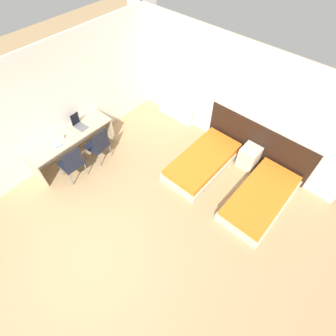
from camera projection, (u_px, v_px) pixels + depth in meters
The scene contains 14 objects.
ground_plane at pixel (85, 259), 4.97m from camera, with size 20.00×20.00×0.00m, color tan.
wall_back at pixel (226, 95), 5.97m from camera, with size 6.11×0.05×2.70m.
wall_left at pixel (78, 94), 6.01m from camera, with size 0.05×5.35×2.70m.
headboard_panel at pixel (257, 144), 6.14m from camera, with size 2.63×0.03×1.07m.
bed_near_window at pixel (203, 162), 6.27m from camera, with size 0.99×1.98×0.36m.
bed_near_door at pixel (260, 198), 5.63m from camera, with size 0.99×1.98×0.36m.
nightstand at pixel (249, 157), 6.23m from camera, with size 0.41×0.43×0.56m.
radiator at pixel (175, 111), 7.35m from camera, with size 1.09×0.12×0.48m.
desk at pixel (71, 140), 6.15m from camera, with size 0.62×2.04×0.75m.
chair_near_laptop at pixel (98, 144), 6.18m from camera, with size 0.53×0.53×0.94m.
chair_near_notebook at pixel (72, 163), 5.82m from camera, with size 0.48×0.48×0.94m.
laptop at pixel (79, 124), 6.15m from camera, with size 0.34×0.24×0.34m.
open_notebook at pixel (57, 143), 5.85m from camera, with size 0.31×0.26×0.02m.
mug at pixel (63, 137), 5.92m from camera, with size 0.08×0.08×0.09m.
Camera 1 is at (2.35, -0.26, 4.97)m, focal length 28.00 mm.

